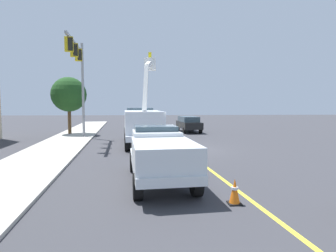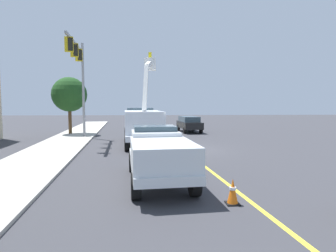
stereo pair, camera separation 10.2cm
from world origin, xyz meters
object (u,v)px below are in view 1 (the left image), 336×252
Objects in this scene: passing_minivan at (189,123)px; traffic_cone_trailing at (159,133)px; traffic_cone_mid_front at (188,156)px; traffic_cone_mid_rear at (172,141)px; traffic_signal_mast at (79,68)px; service_pickup_truck at (160,153)px; traffic_cone_leading at (235,192)px; utility_bucket_truck at (142,123)px.

traffic_cone_trailing is (-4.61, 3.33, -0.54)m from passing_minivan.
traffic_cone_mid_rear is at bearing 3.47° from traffic_cone_mid_front.
service_pickup_truck is at bearing -154.13° from traffic_signal_mast.
traffic_cone_trailing is (17.17, 1.67, 0.05)m from traffic_cone_leading.
traffic_signal_mast is (2.18, 5.08, 4.27)m from utility_bucket_truck.
traffic_cone_leading is at bearing -151.32° from traffic_signal_mast.
traffic_cone_trailing reaches higher than traffic_cone_mid_front.
passing_minivan is 10.69m from traffic_cone_mid_rear.
traffic_signal_mast is (-2.18, 6.53, 5.45)m from traffic_cone_trailing.
utility_bucket_truck is at bearing 151.97° from passing_minivan.
traffic_cone_leading is (-12.82, -3.12, -1.23)m from utility_bucket_truck.
traffic_cone_mid_rear is (11.44, 0.94, 0.01)m from traffic_cone_leading.
traffic_cone_trailing is 8.78m from traffic_signal_mast.
traffic_cone_mid_rear is at bearing -172.78° from traffic_cone_trailing.
traffic_cone_mid_rear is at bearing -116.11° from traffic_signal_mast.
utility_bucket_truck is 7.55m from traffic_cone_mid_front.
utility_bucket_truck is 10.18m from passing_minivan.
traffic_cone_trailing is at bearing 5.56° from traffic_cone_leading.
service_pickup_truck is 6.62× the size of traffic_cone_trailing.
passing_minivan is 6.40× the size of traffic_cone_leading.
utility_bucket_truck is at bearing 57.59° from traffic_cone_mid_rear.
passing_minivan reaches higher than traffic_cone_mid_rear.
utility_bucket_truck is 10.51× the size of traffic_cone_mid_rear.
service_pickup_truck is at bearing 40.60° from traffic_cone_leading.
traffic_cone_mid_rear is 0.10× the size of traffic_signal_mast.
passing_minivan reaches higher than traffic_cone_trailing.
utility_bucket_truck is 4.74m from traffic_cone_trailing.
passing_minivan is at bearing -28.03° from utility_bucket_truck.
traffic_cone_mid_rear reaches higher than traffic_cone_leading.
traffic_cone_mid_rear is (-10.35, 2.60, -0.58)m from passing_minivan.
traffic_cone_mid_rear is 5.78m from traffic_cone_trailing.
utility_bucket_truck is at bearing 19.71° from traffic_cone_mid_front.
traffic_cone_trailing is 0.10× the size of traffic_signal_mast.
traffic_signal_mast is at bearing 25.87° from service_pickup_truck.
traffic_cone_leading is at bearing -175.28° from traffic_cone_mid_rear.
passing_minivan reaches higher than traffic_cone_leading.
traffic_cone_leading is 11.48m from traffic_cone_mid_rear.
service_pickup_truck is at bearing 172.39° from traffic_cone_mid_rear.
traffic_cone_leading is 17.25m from traffic_cone_trailing.
traffic_cone_trailing reaches higher than traffic_cone_leading.
service_pickup_truck is 7.45× the size of traffic_cone_leading.
passing_minivan is at bearing -4.35° from traffic_cone_leading.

